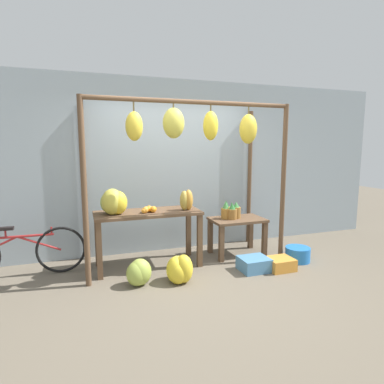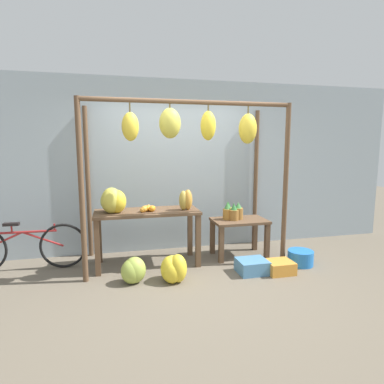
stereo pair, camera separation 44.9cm
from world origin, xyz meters
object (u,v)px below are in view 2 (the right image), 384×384
(banana_pile_ground_left, at_px, (133,271))
(fruit_crate_white, at_px, (252,266))
(pineapple_cluster, at_px, (233,212))
(blue_bucket, at_px, (300,258))
(parked_bicycle, at_px, (23,247))
(banana_pile_on_table, at_px, (113,201))
(orange_pile, at_px, (148,209))
(papaya_pile, at_px, (186,200))
(fruit_crate_purple, at_px, (279,267))
(banana_pile_ground_right, at_px, (173,269))

(banana_pile_ground_left, distance_m, fruit_crate_white, 1.61)
(pineapple_cluster, bearing_deg, blue_bucket, -35.16)
(parked_bicycle, bearing_deg, banana_pile_on_table, -9.28)
(banana_pile_ground_left, relative_size, fruit_crate_white, 0.92)
(orange_pile, bearing_deg, blue_bucket, -12.51)
(banana_pile_on_table, bearing_deg, parked_bicycle, 170.72)
(pineapple_cluster, xyz_separation_m, papaya_pile, (-0.78, -0.14, 0.25))
(blue_bucket, bearing_deg, banana_pile_ground_left, -178.39)
(banana_pile_ground_left, relative_size, fruit_crate_purple, 1.02)
(pineapple_cluster, height_order, blue_bucket, pineapple_cluster)
(orange_pile, distance_m, banana_pile_ground_right, 0.96)
(pineapple_cluster, xyz_separation_m, blue_bucket, (0.85, -0.60, -0.60))
(banana_pile_on_table, distance_m, orange_pile, 0.50)
(banana_pile_ground_right, distance_m, papaya_pile, 1.04)
(pineapple_cluster, height_order, papaya_pile, papaya_pile)
(fruit_crate_white, bearing_deg, fruit_crate_purple, -14.19)
(banana_pile_ground_left, relative_size, parked_bicycle, 0.22)
(banana_pile_ground_left, height_order, papaya_pile, papaya_pile)
(fruit_crate_white, bearing_deg, parked_bicycle, 164.99)
(banana_pile_ground_left, distance_m, fruit_crate_purple, 1.98)
(papaya_pile, bearing_deg, fruit_crate_purple, -29.59)
(banana_pile_on_table, bearing_deg, banana_pile_ground_right, -41.61)
(banana_pile_on_table, height_order, orange_pile, banana_pile_on_table)
(banana_pile_ground_left, bearing_deg, banana_pile_on_table, 111.68)
(fruit_crate_purple, bearing_deg, orange_pile, 158.21)
(banana_pile_ground_right, relative_size, fruit_crate_purple, 1.15)
(banana_pile_ground_left, height_order, fruit_crate_purple, banana_pile_ground_left)
(parked_bicycle, height_order, fruit_crate_purple, parked_bicycle)
(pineapple_cluster, xyz_separation_m, fruit_crate_purple, (0.39, -0.80, -0.62))
(blue_bucket, height_order, fruit_crate_purple, blue_bucket)
(fruit_crate_white, bearing_deg, orange_pile, 156.29)
(fruit_crate_white, distance_m, parked_bicycle, 3.20)
(pineapple_cluster, distance_m, parked_bicycle, 3.07)
(papaya_pile, bearing_deg, fruit_crate_white, -35.36)
(banana_pile_ground_left, xyz_separation_m, banana_pile_ground_right, (0.50, -0.07, 0.00))
(banana_pile_ground_right, distance_m, parked_bicycle, 2.15)
(banana_pile_ground_left, xyz_separation_m, parked_bicycle, (-1.47, 0.78, 0.18))
(papaya_pile, bearing_deg, orange_pile, 177.56)
(banana_pile_ground_right, height_order, parked_bicycle, parked_bicycle)
(banana_pile_on_table, distance_m, blue_bucket, 2.84)
(orange_pile, distance_m, fruit_crate_white, 1.67)
(banana_pile_ground_left, distance_m, banana_pile_ground_right, 0.51)
(banana_pile_ground_left, bearing_deg, blue_bucket, 1.61)
(banana_pile_on_table, relative_size, fruit_crate_purple, 1.12)
(blue_bucket, xyz_separation_m, fruit_crate_purple, (-0.45, -0.21, -0.02))
(orange_pile, xyz_separation_m, fruit_crate_purple, (1.73, -0.69, -0.77))
(fruit_crate_white, relative_size, parked_bicycle, 0.24)
(banana_pile_ground_right, relative_size, blue_bucket, 1.13)
(fruit_crate_purple, bearing_deg, pineapple_cluster, 116.13)
(banana_pile_ground_left, xyz_separation_m, fruit_crate_purple, (1.98, -0.14, -0.08))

